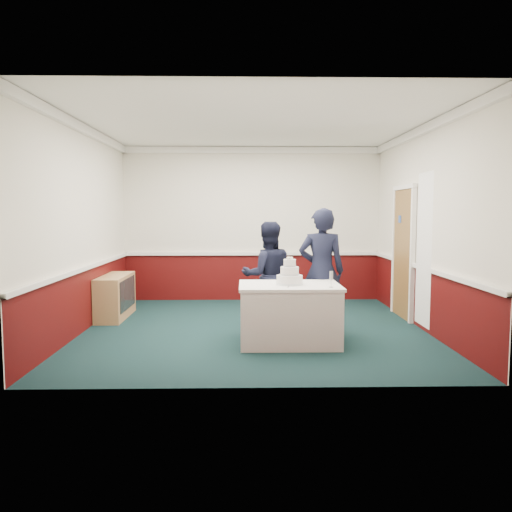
{
  "coord_description": "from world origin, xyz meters",
  "views": [
    {
      "loc": [
        -0.13,
        -7.3,
        1.73
      ],
      "look_at": [
        0.02,
        -0.1,
        1.1
      ],
      "focal_mm": 35.0,
      "sensor_mm": 36.0,
      "label": 1
    }
  ],
  "objects_px": {
    "sideboard": "(115,296)",
    "cake_table": "(289,314)",
    "person_man": "(268,276)",
    "person_woman": "(321,271)",
    "wedding_cake": "(290,276)",
    "cake_knife": "(289,286)",
    "champagne_flute": "(331,277)"
  },
  "relations": [
    {
      "from": "person_woman",
      "to": "wedding_cake",
      "type": "bearing_deg",
      "value": 55.84
    },
    {
      "from": "cake_table",
      "to": "champagne_flute",
      "type": "bearing_deg",
      "value": -29.25
    },
    {
      "from": "champagne_flute",
      "to": "person_woman",
      "type": "height_order",
      "value": "person_woman"
    },
    {
      "from": "sideboard",
      "to": "cake_knife",
      "type": "height_order",
      "value": "cake_knife"
    },
    {
      "from": "cake_knife",
      "to": "person_man",
      "type": "height_order",
      "value": "person_man"
    },
    {
      "from": "cake_table",
      "to": "champagne_flute",
      "type": "xyz_separation_m",
      "value": [
        0.5,
        -0.28,
        0.53
      ]
    },
    {
      "from": "champagne_flute",
      "to": "person_man",
      "type": "bearing_deg",
      "value": 123.53
    },
    {
      "from": "cake_table",
      "to": "wedding_cake",
      "type": "bearing_deg",
      "value": 90.0
    },
    {
      "from": "person_man",
      "to": "champagne_flute",
      "type": "bearing_deg",
      "value": 115.98
    },
    {
      "from": "wedding_cake",
      "to": "person_man",
      "type": "xyz_separation_m",
      "value": [
        -0.25,
        0.85,
        -0.1
      ]
    },
    {
      "from": "person_man",
      "to": "person_woman",
      "type": "relative_size",
      "value": 0.89
    },
    {
      "from": "wedding_cake",
      "to": "person_woman",
      "type": "height_order",
      "value": "person_woman"
    },
    {
      "from": "cake_knife",
      "to": "champagne_flute",
      "type": "relative_size",
      "value": 1.07
    },
    {
      "from": "wedding_cake",
      "to": "cake_table",
      "type": "bearing_deg",
      "value": -90.0
    },
    {
      "from": "cake_table",
      "to": "wedding_cake",
      "type": "height_order",
      "value": "wedding_cake"
    },
    {
      "from": "sideboard",
      "to": "person_man",
      "type": "relative_size",
      "value": 0.75
    },
    {
      "from": "wedding_cake",
      "to": "cake_knife",
      "type": "xyz_separation_m",
      "value": [
        -0.03,
        -0.2,
        -0.11
      ]
    },
    {
      "from": "sideboard",
      "to": "cake_table",
      "type": "distance_m",
      "value": 3.21
    },
    {
      "from": "cake_knife",
      "to": "champagne_flute",
      "type": "bearing_deg",
      "value": 1.26
    },
    {
      "from": "cake_knife",
      "to": "person_man",
      "type": "distance_m",
      "value": 1.07
    },
    {
      "from": "sideboard",
      "to": "cake_table",
      "type": "height_order",
      "value": "cake_table"
    },
    {
      "from": "sideboard",
      "to": "cake_table",
      "type": "bearing_deg",
      "value": -31.91
    },
    {
      "from": "cake_table",
      "to": "cake_knife",
      "type": "xyz_separation_m",
      "value": [
        -0.03,
        -0.2,
        0.39
      ]
    },
    {
      "from": "person_man",
      "to": "person_woman",
      "type": "height_order",
      "value": "person_woman"
    },
    {
      "from": "cake_table",
      "to": "cake_knife",
      "type": "bearing_deg",
      "value": -98.53
    },
    {
      "from": "cake_knife",
      "to": "person_woman",
      "type": "relative_size",
      "value": 0.12
    },
    {
      "from": "sideboard",
      "to": "wedding_cake",
      "type": "bearing_deg",
      "value": -31.91
    },
    {
      "from": "cake_table",
      "to": "person_woman",
      "type": "distance_m",
      "value": 0.93
    },
    {
      "from": "wedding_cake",
      "to": "sideboard",
      "type": "bearing_deg",
      "value": 148.09
    },
    {
      "from": "cake_knife",
      "to": "champagne_flute",
      "type": "distance_m",
      "value": 0.55
    },
    {
      "from": "cake_table",
      "to": "cake_knife",
      "type": "height_order",
      "value": "cake_knife"
    },
    {
      "from": "cake_table",
      "to": "wedding_cake",
      "type": "xyz_separation_m",
      "value": [
        0.0,
        0.0,
        0.5
      ]
    }
  ]
}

